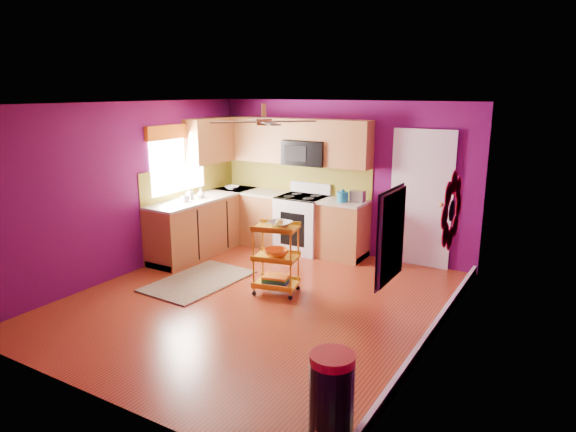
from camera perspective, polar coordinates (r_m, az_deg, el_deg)
The scene contains 18 objects.
ground at distance 6.74m, azimuth -3.41°, elevation -9.41°, with size 5.00×5.00×0.00m, color maroon.
room_envelope at distance 6.26m, azimuth -3.42°, elevation 4.39°, with size 4.54×5.04×2.52m.
lower_cabinets at distance 8.74m, azimuth -4.12°, elevation -0.93°, with size 2.81×2.31×0.94m.
electric_range at distance 8.61m, azimuth 1.59°, elevation -0.78°, with size 0.76×0.66×1.13m.
upper_cabinetry at distance 8.73m, azimuth -2.36°, elevation 8.19°, with size 2.80×2.30×1.26m.
left_window at distance 8.45m, azimuth -12.17°, elevation 7.28°, with size 0.08×1.35×1.08m.
panel_door at distance 8.05m, azimuth 14.58°, elevation 1.69°, with size 0.95×0.11×2.15m.
right_wall_art at distance 5.09m, azimuth 15.36°, elevation -0.48°, with size 0.04×2.74×1.04m.
ceiling_fan at distance 6.37m, azimuth -2.69°, elevation 10.52°, with size 1.01×1.01×0.26m.
shag_rug at distance 7.47m, azimuth -9.89°, elevation -7.12°, with size 0.93×1.52×0.02m, color black.
rolling_cart at distance 6.81m, azimuth -1.27°, elevation -4.39°, with size 0.65×0.54×1.03m.
trash_can at distance 4.26m, azimuth 4.87°, elevation -19.13°, with size 0.46×0.46×0.69m.
teal_kettle at distance 8.12m, azimuth 6.08°, elevation 2.16°, with size 0.18×0.18×0.21m.
toaster at distance 8.16m, azimuth 7.76°, elevation 2.21°, with size 0.22×0.15×0.18m, color beige.
soap_bottle_a at distance 8.40m, azimuth -10.86°, elevation 2.46°, with size 0.09×0.09×0.19m, color #EA3F72.
soap_bottle_b at distance 8.48m, azimuth -9.64°, elevation 2.50°, with size 0.12×0.12×0.16m, color white.
counter_dish at distance 9.18m, azimuth -6.23°, elevation 3.16°, with size 0.24×0.24×0.06m, color white.
counter_cup at distance 8.23m, azimuth -11.34°, elevation 1.90°, with size 0.13×0.13×0.11m, color white.
Camera 1 is at (3.49, -5.12, 2.66)m, focal length 32.00 mm.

